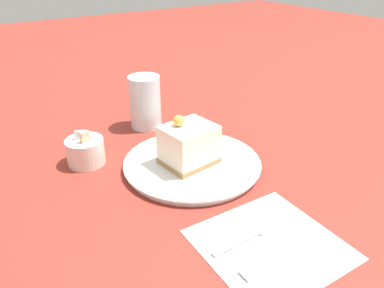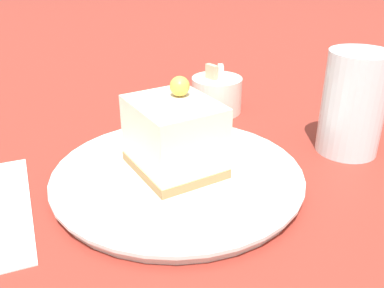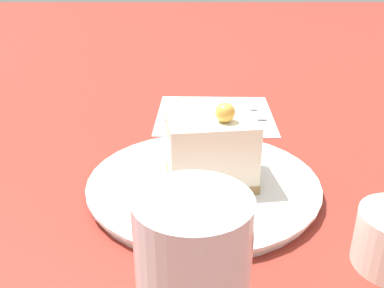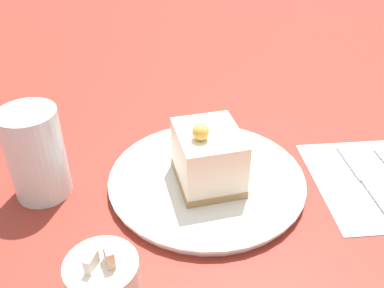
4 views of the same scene
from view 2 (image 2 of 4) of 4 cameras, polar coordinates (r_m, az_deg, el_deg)
The scene contains 5 objects.
ground_plane at distance 0.47m, azimuth -2.23°, elevation -6.82°, with size 4.00×4.00×0.00m, color maroon.
plate at distance 0.49m, azimuth -1.92°, elevation -4.29°, with size 0.28×0.28×0.01m.
cake_slice at distance 0.47m, azimuth -2.38°, elevation 1.11°, with size 0.10×0.11×0.10m.
sugar_bowl at distance 0.68m, azimuth 3.30°, elevation 6.63°, with size 0.08×0.08×0.08m.
drinking_glass at distance 0.57m, azimuth 20.72°, elevation 5.10°, with size 0.08×0.08×0.13m.
Camera 2 is at (-0.14, -0.37, 0.26)m, focal length 40.00 mm.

